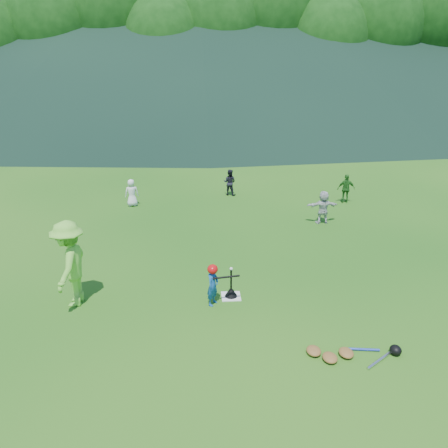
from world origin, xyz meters
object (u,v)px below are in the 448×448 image
fielder_b (230,182)px  fielder_c (346,189)px  home_plate (231,296)px  equipment_pile (347,353)px  adult_coach (70,264)px  fielder_a (132,193)px  fielder_d (323,207)px  batter_child (213,285)px  batting_tee (231,292)px

fielder_b → fielder_c: bearing=-174.7°
home_plate → fielder_b: size_ratio=0.42×
fielder_b → equipment_pile: bearing=119.5°
fielder_c → adult_coach: bearing=44.4°
home_plate → fielder_c: fielder_c is taller
fielder_a → fielder_d: 7.12m
fielder_b → home_plate: bearing=107.8°
adult_coach → fielder_a: size_ratio=1.93×
batter_child → batting_tee: bearing=-24.5°
adult_coach → fielder_d: size_ratio=1.75×
fielder_a → adult_coach: bearing=73.9°
adult_coach → fielder_b: size_ratio=1.87×
fielder_b → fielder_c: (4.43, -1.33, 0.03)m
home_plate → fielder_b: fielder_b is taller
fielder_c → batting_tee: fielder_c is taller
home_plate → fielder_a: bearing=114.4°
batting_tee → equipment_pile: bearing=-49.5°
home_plate → fielder_c: size_ratio=0.40×
fielder_d → equipment_pile: 7.28m
home_plate → fielder_b: (0.61, 8.26, 0.53)m
batting_tee → adult_coach: bearing=-179.2°
batter_child → fielder_c: (5.49, 7.22, 0.08)m
fielder_b → fielder_d: size_ratio=0.94×
home_plate → fielder_a: (-3.21, 7.07, 0.51)m
fielder_b → batting_tee: 8.29m
home_plate → fielder_a: size_ratio=0.43×
home_plate → fielder_c: bearing=53.9°
fielder_b → fielder_d: bearing=151.8°
fielder_c → batter_child: bearing=58.3°
fielder_b → batter_child: bearing=105.0°
batter_child → equipment_pile: bearing=-98.4°
batter_child → fielder_d: 6.42m
batter_child → fielder_c: fielder_c is taller
fielder_b → equipment_pile: (1.39, -10.60, -0.47)m
fielder_b → equipment_pile: size_ratio=0.60×
fielder_a → equipment_pile: size_ratio=0.58×
fielder_c → equipment_pile: bearing=77.4°
adult_coach → batting_tee: size_ratio=2.95×
batter_child → batting_tee: 0.64m
adult_coach → fielder_c: bearing=133.4°
batter_child → equipment_pile: size_ratio=0.54×
fielder_a → fielder_b: fielder_b is taller
home_plate → fielder_b: 8.29m
batter_child → fielder_a: (-2.77, 7.37, 0.04)m
home_plate → adult_coach: 3.74m
fielder_c → batting_tee: 8.58m
equipment_pile → adult_coach: bearing=157.7°
adult_coach → equipment_pile: size_ratio=1.12×
fielder_a → equipment_pile: fielder_a is taller
fielder_a → batting_tee: (3.21, -7.07, -0.39)m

